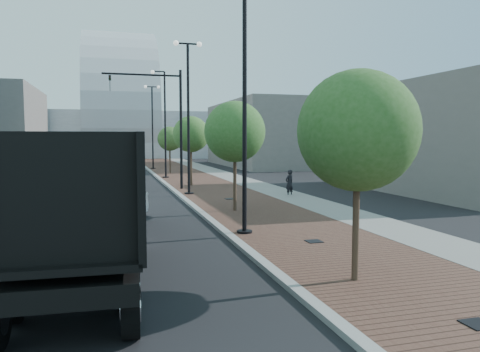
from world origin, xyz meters
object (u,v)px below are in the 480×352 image
object	(u,v)px
dump_truck	(97,199)
white_sedan	(112,207)
pedestrian	(289,183)
dark_car_mid	(85,183)

from	to	relation	value
dump_truck	white_sedan	world-z (taller)	dump_truck
white_sedan	pedestrian	size ratio (longest dim) A/B	2.87
dump_truck	white_sedan	bearing A→B (deg)	85.05
white_sedan	dump_truck	bearing A→B (deg)	-76.49
dump_truck	dark_car_mid	size ratio (longest dim) A/B	3.21
dump_truck	dark_car_mid	distance (m)	15.61
dump_truck	pedestrian	xyz separation A→B (m)	(10.75, 9.89, -0.71)
pedestrian	dump_truck	bearing A→B (deg)	17.88
dark_car_mid	pedestrian	size ratio (longest dim) A/B	2.62
dark_car_mid	white_sedan	bearing A→B (deg)	-106.97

